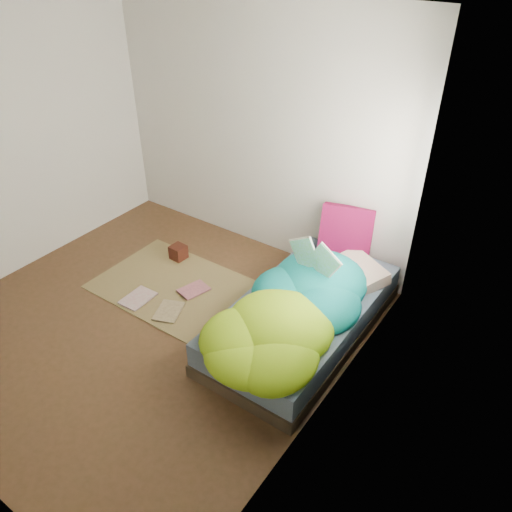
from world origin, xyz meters
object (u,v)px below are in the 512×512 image
Objects in this scene: bed at (303,317)px; pillow_magenta at (346,232)px; open_book at (314,248)px; wooden_box at (178,252)px; floor_book_b at (188,285)px; floor_book_a at (129,294)px.

bed is 0.99m from pillow_magenta.
open_book is 2.78× the size of wooden_box.
pillow_magenta is 1.17× the size of open_book.
open_book reaches higher than wooden_box.
open_book reaches higher than bed.
wooden_box is 0.54m from floor_book_b.
bed reaches higher than floor_book_b.
pillow_magenta is (-0.07, 0.89, 0.42)m from bed.
bed reaches higher than floor_book_a.
pillow_magenta is at bearing 54.47° from floor_book_b.
open_book is at bearing -102.84° from pillow_magenta.
open_book is at bearing -2.40° from wooden_box.
pillow_magenta reaches higher than floor_book_a.
wooden_box is (-1.68, 0.07, -0.72)m from open_book.
open_book is 1.50× the size of floor_book_b.
open_book is 1.31× the size of floor_book_a.
open_book is 1.94m from floor_book_a.
wooden_box is at bearing -175.21° from open_book.
floor_book_a is 1.14× the size of floor_book_b.
floor_book_a is (-1.64, -0.70, -0.78)m from open_book.
bed is at bearing -7.79° from wooden_box.
pillow_magenta is 3.26× the size of wooden_box.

